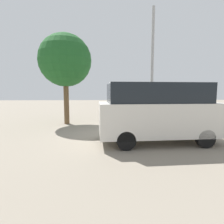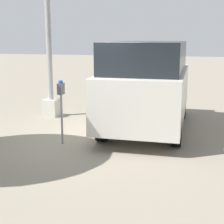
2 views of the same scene
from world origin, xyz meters
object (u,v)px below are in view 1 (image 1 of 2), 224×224
object	(u,v)px
parking_meter_near	(108,111)
parked_van	(158,111)
lamp_post	(152,86)
street_tree	(65,61)

from	to	relation	value
parking_meter_near	parked_van	bearing A→B (deg)	-40.28
lamp_post	parked_van	bearing A→B (deg)	-101.63
parking_meter_near	lamp_post	world-z (taller)	lamp_post
parked_van	lamp_post	bearing A→B (deg)	76.26
parked_van	street_tree	world-z (taller)	street_tree
parking_meter_near	parked_van	world-z (taller)	parked_van
parked_van	street_tree	xyz separation A→B (m)	(-4.52, 4.52, 2.74)
lamp_post	street_tree	world-z (taller)	lamp_post
lamp_post	street_tree	xyz separation A→B (m)	(-5.18, 1.29, 1.62)
street_tree	lamp_post	bearing A→B (deg)	-13.99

